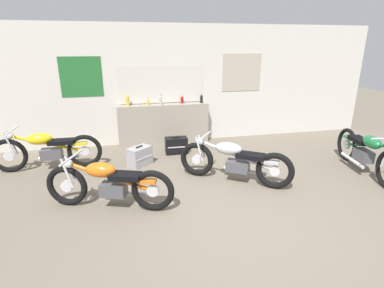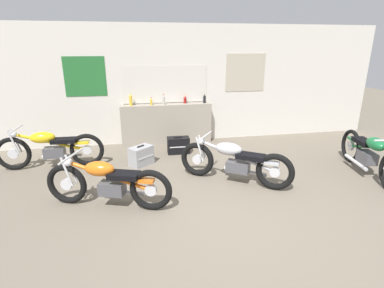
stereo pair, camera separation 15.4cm
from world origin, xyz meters
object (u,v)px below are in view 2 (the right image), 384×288
at_px(bottle_center, 164,100).
at_px(bottle_right_center, 185,99).
at_px(motorcycle_green, 370,153).
at_px(hard_case_silver, 141,156).
at_px(bottle_leftmost, 131,100).
at_px(hard_case_black, 178,145).
at_px(bottle_left_center, 151,102).
at_px(bottle_rightmost, 204,99).
at_px(motorcycle_silver, 234,161).
at_px(motorcycle_yellow, 50,148).
at_px(motorcycle_orange, 108,182).

bearing_deg(bottle_center, bottle_right_center, 9.95).
xyz_separation_m(motorcycle_green, hard_case_silver, (-4.14, 1.30, -0.23)).
relative_size(bottle_leftmost, bottle_right_center, 1.48).
bearing_deg(motorcycle_green, hard_case_black, 150.75).
bearing_deg(bottle_leftmost, hard_case_black, -37.36).
bearing_deg(bottle_leftmost, bottle_left_center, -3.60).
bearing_deg(bottle_leftmost, bottle_rightmost, -0.16).
height_order(bottle_center, bottle_rightmost, bottle_center).
height_order(bottle_center, motorcycle_silver, bottle_center).
bearing_deg(bottle_rightmost, hard_case_silver, -141.20).
bearing_deg(hard_case_silver, bottle_leftmost, 96.54).
bearing_deg(motorcycle_silver, motorcycle_green, -3.76).
relative_size(motorcycle_yellow, hard_case_silver, 3.77).
height_order(motorcycle_yellow, hard_case_silver, motorcycle_yellow).
height_order(motorcycle_silver, hard_case_black, motorcycle_silver).
bearing_deg(bottle_rightmost, hard_case_black, -135.61).
xyz_separation_m(bottle_center, motorcycle_yellow, (-2.35, -1.06, -0.68)).
xyz_separation_m(bottle_right_center, bottle_rightmost, (0.47, -0.05, 0.01)).
height_order(motorcycle_silver, motorcycle_green, motorcycle_green).
bearing_deg(bottle_center, motorcycle_silver, -67.95).
relative_size(motorcycle_orange, motorcycle_green, 0.92).
bearing_deg(motorcycle_yellow, motorcycle_green, -14.28).
bearing_deg(motorcycle_orange, motorcycle_silver, 11.88).
relative_size(bottle_left_center, motorcycle_orange, 0.10).
distance_m(bottle_right_center, hard_case_black, 1.23).
xyz_separation_m(motorcycle_yellow, motorcycle_green, (5.87, -1.50, 0.01)).
height_order(bottle_center, motorcycle_orange, bottle_center).
height_order(motorcycle_orange, motorcycle_silver, motorcycle_orange).
relative_size(motorcycle_silver, hard_case_black, 3.51).
distance_m(bottle_leftmost, hard_case_silver, 1.60).
bearing_deg(bottle_right_center, bottle_leftmost, -177.94).
relative_size(bottle_rightmost, motorcycle_green, 0.12).
bearing_deg(bottle_center, motorcycle_green, -35.96).
bearing_deg(bottle_right_center, bottle_left_center, -174.73).
height_order(bottle_right_center, motorcycle_yellow, bottle_right_center).
height_order(bottle_leftmost, motorcycle_green, bottle_leftmost).
xyz_separation_m(bottle_left_center, hard_case_black, (0.52, -0.73, -0.87)).
bearing_deg(hard_case_silver, motorcycle_yellow, 173.67).
height_order(motorcycle_silver, hard_case_silver, motorcycle_silver).
height_order(bottle_rightmost, motorcycle_silver, bottle_rightmost).
xyz_separation_m(bottle_center, bottle_right_center, (0.53, 0.09, -0.02)).
relative_size(motorcycle_silver, motorcycle_green, 0.86).
bearing_deg(motorcycle_green, bottle_leftmost, 148.74).
distance_m(bottle_left_center, motorcycle_yellow, 2.41).
bearing_deg(bottle_rightmost, motorcycle_yellow, -161.78).
bearing_deg(motorcycle_silver, bottle_right_center, 100.10).
xyz_separation_m(bottle_right_center, motorcycle_yellow, (-2.88, -1.15, -0.66)).
xyz_separation_m(bottle_center, motorcycle_orange, (-1.14, -2.83, -0.69)).
bearing_deg(hard_case_silver, motorcycle_orange, -108.56).
height_order(bottle_left_center, bottle_center, bottle_center).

